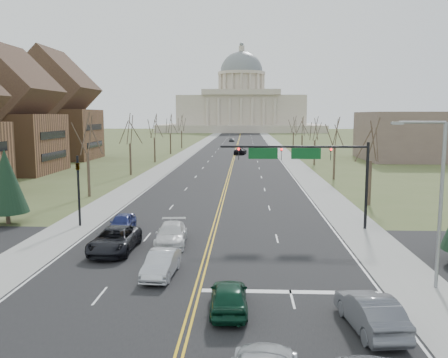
# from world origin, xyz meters

# --- Properties ---
(ground) EXTENTS (600.00, 600.00, 0.00)m
(ground) POSITION_xyz_m (0.00, 0.00, 0.00)
(ground) COLOR #4A582C
(ground) RESTS_ON ground
(road) EXTENTS (20.00, 380.00, 0.01)m
(road) POSITION_xyz_m (0.00, 110.00, 0.01)
(road) COLOR black
(road) RESTS_ON ground
(cross_road) EXTENTS (120.00, 14.00, 0.01)m
(cross_road) POSITION_xyz_m (0.00, 6.00, 0.01)
(cross_road) COLOR black
(cross_road) RESTS_ON ground
(sidewalk_left) EXTENTS (4.00, 380.00, 0.03)m
(sidewalk_left) POSITION_xyz_m (-12.00, 110.00, 0.01)
(sidewalk_left) COLOR gray
(sidewalk_left) RESTS_ON ground
(sidewalk_right) EXTENTS (4.00, 380.00, 0.03)m
(sidewalk_right) POSITION_xyz_m (12.00, 110.00, 0.01)
(sidewalk_right) COLOR gray
(sidewalk_right) RESTS_ON ground
(center_line) EXTENTS (0.42, 380.00, 0.01)m
(center_line) POSITION_xyz_m (0.00, 110.00, 0.01)
(center_line) COLOR gold
(center_line) RESTS_ON road
(edge_line_left) EXTENTS (0.15, 380.00, 0.01)m
(edge_line_left) POSITION_xyz_m (-9.80, 110.00, 0.01)
(edge_line_left) COLOR silver
(edge_line_left) RESTS_ON road
(edge_line_right) EXTENTS (0.15, 380.00, 0.01)m
(edge_line_right) POSITION_xyz_m (9.80, 110.00, 0.01)
(edge_line_right) COLOR silver
(edge_line_right) RESTS_ON road
(stop_bar) EXTENTS (9.50, 0.50, 0.01)m
(stop_bar) POSITION_xyz_m (5.00, -1.00, 0.01)
(stop_bar) COLOR silver
(stop_bar) RESTS_ON road
(capitol) EXTENTS (90.00, 60.00, 50.00)m
(capitol) POSITION_xyz_m (0.00, 249.91, 14.20)
(capitol) COLOR beige
(capitol) RESTS_ON ground
(signal_mast) EXTENTS (12.12, 0.44, 7.20)m
(signal_mast) POSITION_xyz_m (7.45, 13.50, 5.76)
(signal_mast) COLOR black
(signal_mast) RESTS_ON ground
(signal_left) EXTENTS (0.32, 0.36, 6.00)m
(signal_left) POSITION_xyz_m (-11.50, 13.50, 3.71)
(signal_left) COLOR black
(signal_left) RESTS_ON ground
(street_light) EXTENTS (2.90, 0.25, 9.07)m
(street_light) POSITION_xyz_m (12.74, 0.00, 5.23)
(street_light) COLOR gray
(street_light) RESTS_ON ground
(tree_r_0) EXTENTS (3.74, 3.74, 8.50)m
(tree_r_0) POSITION_xyz_m (15.50, 24.00, 6.55)
(tree_r_0) COLOR #3C2D23
(tree_r_0) RESTS_ON ground
(tree_l_0) EXTENTS (3.96, 3.96, 9.00)m
(tree_l_0) POSITION_xyz_m (-15.50, 28.00, 6.94)
(tree_l_0) COLOR #3C2D23
(tree_l_0) RESTS_ON ground
(tree_r_1) EXTENTS (3.74, 3.74, 8.50)m
(tree_r_1) POSITION_xyz_m (15.50, 44.00, 6.55)
(tree_r_1) COLOR #3C2D23
(tree_r_1) RESTS_ON ground
(tree_l_1) EXTENTS (3.96, 3.96, 9.00)m
(tree_l_1) POSITION_xyz_m (-15.50, 48.00, 6.94)
(tree_l_1) COLOR #3C2D23
(tree_l_1) RESTS_ON ground
(tree_r_2) EXTENTS (3.74, 3.74, 8.50)m
(tree_r_2) POSITION_xyz_m (15.50, 64.00, 6.55)
(tree_r_2) COLOR #3C2D23
(tree_r_2) RESTS_ON ground
(tree_l_2) EXTENTS (3.96, 3.96, 9.00)m
(tree_l_2) POSITION_xyz_m (-15.50, 68.00, 6.94)
(tree_l_2) COLOR #3C2D23
(tree_l_2) RESTS_ON ground
(tree_r_3) EXTENTS (3.74, 3.74, 8.50)m
(tree_r_3) POSITION_xyz_m (15.50, 84.00, 6.55)
(tree_r_3) COLOR #3C2D23
(tree_r_3) RESTS_ON ground
(tree_l_3) EXTENTS (3.96, 3.96, 9.00)m
(tree_l_3) POSITION_xyz_m (-15.50, 88.00, 6.94)
(tree_l_3) COLOR #3C2D23
(tree_l_3) RESTS_ON ground
(tree_r_4) EXTENTS (3.74, 3.74, 8.50)m
(tree_r_4) POSITION_xyz_m (15.50, 104.00, 6.55)
(tree_r_4) COLOR #3C2D23
(tree_r_4) RESTS_ON ground
(tree_l_4) EXTENTS (3.96, 3.96, 9.00)m
(tree_l_4) POSITION_xyz_m (-15.50, 108.00, 6.94)
(tree_l_4) COLOR #3C2D23
(tree_l_4) RESTS_ON ground
(conifer_l) EXTENTS (3.64, 3.64, 6.50)m
(conifer_l) POSITION_xyz_m (-18.00, 14.00, 3.74)
(conifer_l) COLOR #3C2D23
(conifer_l) RESTS_ON ground
(bldg_left_mid) EXTENTS (15.10, 14.28, 20.75)m
(bldg_left_mid) POSITION_xyz_m (-36.00, 50.00, 8.54)
(bldg_left_mid) COLOR brown
(bldg_left_mid) RESTS_ON ground
(bldg_left_far) EXTENTS (17.10, 14.28, 23.25)m
(bldg_left_far) POSITION_xyz_m (-38.00, 74.00, 9.54)
(bldg_left_far) COLOR brown
(bldg_left_far) RESTS_ON ground
(bldg_right_mass) EXTENTS (25.00, 20.00, 10.00)m
(bldg_right_mass) POSITION_xyz_m (40.00, 76.00, 5.00)
(bldg_right_mass) COLOR brown
(bldg_right_mass) RESTS_ON ground
(car_nb_inner_lead) EXTENTS (1.93, 4.49, 1.51)m
(car_nb_inner_lead) POSITION_xyz_m (1.81, -3.65, 0.77)
(car_nb_inner_lead) COLOR #0B3321
(car_nb_inner_lead) RESTS_ON road
(car_nb_outer_lead) EXTENTS (2.36, 5.14, 1.63)m
(car_nb_outer_lead) POSITION_xyz_m (8.07, -5.34, 0.83)
(car_nb_outer_lead) COLOR #56585E
(car_nb_outer_lead) RESTS_ON road
(car_sb_inner_lead) EXTENTS (1.81, 4.49, 1.45)m
(car_sb_inner_lead) POSITION_xyz_m (-2.32, 1.21, 0.74)
(car_sb_inner_lead) COLOR #AEB0B7
(car_sb_inner_lead) RESTS_ON road
(car_sb_outer_lead) EXTENTS (2.79, 5.90, 1.63)m
(car_sb_outer_lead) POSITION_xyz_m (-6.43, 6.05, 0.83)
(car_sb_outer_lead) COLOR black
(car_sb_outer_lead) RESTS_ON road
(car_sb_inner_second) EXTENTS (2.50, 5.41, 1.53)m
(car_sb_inner_second) POSITION_xyz_m (-2.80, 7.95, 0.78)
(car_sb_inner_second) COLOR silver
(car_sb_inner_second) RESTS_ON road
(car_sb_outer_second) EXTENTS (1.85, 4.33, 1.46)m
(car_sb_outer_second) POSITION_xyz_m (-7.34, 11.55, 0.74)
(car_sb_outer_second) COLOR navy
(car_sb_outer_second) RESTS_ON road
(car_far_nb) EXTENTS (3.22, 5.81, 1.54)m
(car_far_nb) POSITION_xyz_m (1.31, 88.03, 0.78)
(car_far_nb) COLOR black
(car_far_nb) RESTS_ON road
(car_far_sb) EXTENTS (2.09, 4.08, 1.33)m
(car_far_sb) POSITION_xyz_m (-2.37, 141.52, 0.68)
(car_far_sb) COLOR #4B4E53
(car_far_sb) RESTS_ON road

